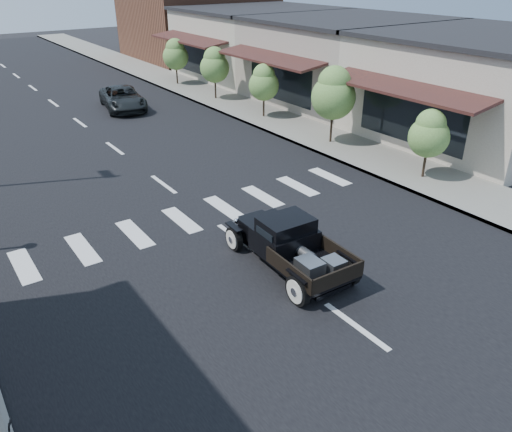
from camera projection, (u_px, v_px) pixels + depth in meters
ground at (276, 268)px, 13.52m from camera, size 120.00×120.00×0.00m
road at (93, 132)px, 24.49m from camera, size 14.00×80.00×0.02m
road_markings at (132, 162)px, 20.84m from camera, size 12.00×60.00×0.06m
sidewalk_right at (237, 106)px, 28.81m from camera, size 3.00×80.00×0.15m
storefront_near at (483, 88)px, 23.11m from camera, size 10.00×9.00×4.50m
storefront_mid at (346, 61)px, 29.70m from camera, size 10.00×9.00×4.50m
storefront_far at (259, 44)px, 36.29m from camera, size 10.00×9.00×4.50m
far_building_right at (198, 15)px, 43.30m from camera, size 11.00×10.00×7.00m
small_tree_a at (427, 145)px, 18.43m from camera, size 1.50×1.50×2.50m
small_tree_b at (333, 106)px, 22.03m from camera, size 1.95×1.95×3.25m
small_tree_c at (264, 91)px, 25.99m from camera, size 1.57×1.57×2.62m
small_tree_d at (215, 74)px, 29.57m from camera, size 1.72×1.72×2.87m
small_tree_e at (176, 62)px, 33.29m from camera, size 1.69×1.69×2.82m
hotrod_pickup at (290, 244)px, 13.23m from camera, size 2.10×4.24×1.45m
second_car at (123, 99)px, 28.13m from camera, size 2.80×4.73×1.23m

